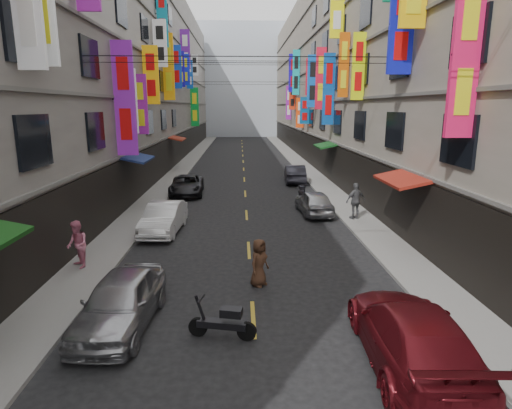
{
  "coord_description": "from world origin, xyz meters",
  "views": [
    {
      "loc": [
        -0.34,
        0.89,
        5.87
      ],
      "look_at": [
        0.03,
        10.71,
        3.63
      ],
      "focal_mm": 30.0,
      "sensor_mm": 36.0,
      "label": 1
    }
  ],
  "objects": [
    {
      "name": "haze_block",
      "position": [
        0.0,
        92.0,
        11.0
      ],
      "size": [
        18.0,
        8.0,
        22.0
      ],
      "primitive_type": "cube",
      "color": "#B1BAC5",
      "rests_on": "ground"
    },
    {
      "name": "sidewalk_left",
      "position": [
        -6.0,
        42.0,
        0.06
      ],
      "size": [
        2.0,
        90.0,
        0.12
      ],
      "primitive_type": "cube",
      "color": "slate",
      "rests_on": "ground"
    },
    {
      "name": "car_left_mid",
      "position": [
        -4.0,
        20.75,
        0.72
      ],
      "size": [
        1.78,
        4.43,
        1.43
      ],
      "primitive_type": "imported",
      "rotation": [
        0.0,
        0.0,
        -0.06
      ],
      "color": "white",
      "rests_on": "ground"
    },
    {
      "name": "car_right_far",
      "position": [
        4.0,
        34.37,
        0.71
      ],
      "size": [
        1.74,
        4.39,
        1.42
      ],
      "primitive_type": "imported",
      "rotation": [
        0.0,
        0.0,
        3.09
      ],
      "color": "#25242B",
      "rests_on": "ground"
    },
    {
      "name": "sidewalk_right",
      "position": [
        6.0,
        42.0,
        0.06
      ],
      "size": [
        2.0,
        90.0,
        0.12
      ],
      "primitive_type": "cube",
      "color": "slate",
      "rests_on": "ground"
    },
    {
      "name": "pedestrian_rfar",
      "position": [
        5.69,
        22.51,
        1.09
      ],
      "size": [
        1.28,
        0.98,
        1.93
      ],
      "primitive_type": "imported",
      "rotation": [
        0.0,
        0.0,
        3.47
      ],
      "color": "#535355",
      "rests_on": "sidewalk_right"
    },
    {
      "name": "lane_markings",
      "position": [
        0.0,
        39.0,
        0.0
      ],
      "size": [
        0.12,
        80.2,
        0.01
      ],
      "color": "gold",
      "rests_on": "ground"
    },
    {
      "name": "scooter_near_right",
      "position": [
        2.94,
        8.67,
        0.44
      ],
      "size": [
        0.64,
        1.79,
        1.14
      ],
      "rotation": [
        0.0,
        0.0,
        3.34
      ],
      "color": "black",
      "rests_on": "ground"
    },
    {
      "name": "scooter_far_right",
      "position": [
        3.7,
        27.98,
        0.44
      ],
      "size": [
        0.5,
        1.8,
        1.14
      ],
      "rotation": [
        0.0,
        0.0,
        3.22
      ],
      "color": "black",
      "rests_on": "ground"
    },
    {
      "name": "car_right_near",
      "position": [
        3.58,
        9.64,
        0.77
      ],
      "size": [
        2.41,
        5.38,
        1.53
      ],
      "primitive_type": "imported",
      "rotation": [
        0.0,
        0.0,
        3.09
      ],
      "color": "maroon",
      "rests_on": "ground"
    },
    {
      "name": "car_right_mid",
      "position": [
        3.78,
        24.11,
        0.68
      ],
      "size": [
        1.86,
        4.09,
        1.36
      ],
      "primitive_type": "imported",
      "rotation": [
        0.0,
        0.0,
        3.21
      ],
      "color": "#A6A7AB",
      "rests_on": "ground"
    },
    {
      "name": "car_left_near",
      "position": [
        -3.61,
        11.73,
        0.73
      ],
      "size": [
        2.05,
        4.43,
        1.47
      ],
      "primitive_type": "imported",
      "rotation": [
        0.0,
        0.0,
        -0.07
      ],
      "color": "#A7A7AC",
      "rests_on": "ground"
    },
    {
      "name": "pedestrian_lfar",
      "position": [
        -6.29,
        15.94,
        1.0
      ],
      "size": [
        0.98,
        1.03,
        1.76
      ],
      "primitive_type": "imported",
      "rotation": [
        0.0,
        0.0,
        -0.94
      ],
      "color": "pink",
      "rests_on": "sidewalk_left"
    },
    {
      "name": "building_row_left",
      "position": [
        -11.99,
        42.0,
        9.49
      ],
      "size": [
        10.14,
        90.0,
        19.0
      ],
      "color": "gray",
      "rests_on": "ground"
    },
    {
      "name": "shop_signage",
      "position": [
        -0.27,
        34.96,
        9.06
      ],
      "size": [
        14.0,
        55.0,
        12.38
      ],
      "color": "#0D3DA1",
      "rests_on": "ground"
    },
    {
      "name": "building_row_right",
      "position": [
        11.99,
        42.0,
        9.49
      ],
      "size": [
        10.14,
        90.0,
        19.0
      ],
      "color": "gray",
      "rests_on": "ground"
    },
    {
      "name": "car_left_far",
      "position": [
        -4.0,
        29.86,
        0.66
      ],
      "size": [
        2.4,
        4.82,
        1.31
      ],
      "primitive_type": "imported",
      "rotation": [
        0.0,
        0.0,
        0.05
      ],
      "color": "black",
      "rests_on": "ground"
    },
    {
      "name": "pedestrian_crossing",
      "position": [
        0.27,
        14.35,
        0.81
      ],
      "size": [
        0.92,
        0.96,
        1.62
      ],
      "primitive_type": "imported",
      "rotation": [
        0.0,
        0.0,
        0.87
      ],
      "color": "#452A1B",
      "rests_on": "ground"
    },
    {
      "name": "overhead_cables",
      "position": [
        0.0,
        30.0,
        8.8
      ],
      "size": [
        14.0,
        38.04,
        1.24
      ],
      "color": "black",
      "rests_on": "ground"
    },
    {
      "name": "scooter_crossing",
      "position": [
        -0.81,
        11.0,
        0.44
      ],
      "size": [
        1.78,
        0.65,
        1.14
      ],
      "rotation": [
        0.0,
        0.0,
        1.36
      ],
      "color": "black",
      "rests_on": "ground"
    },
    {
      "name": "street_awnings",
      "position": [
        -1.26,
        26.0,
        3.0
      ],
      "size": [
        13.99,
        35.2,
        0.41
      ],
      "color": "#144A13",
      "rests_on": "ground"
    }
  ]
}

